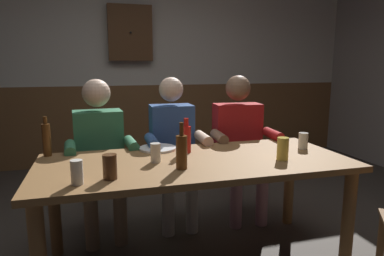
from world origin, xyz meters
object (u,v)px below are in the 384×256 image
bottle_2 (186,138)px  pint_glass_1 (303,141)px  person_0 (100,149)px  plate_0 (158,148)px  person_2 (239,139)px  bottle_1 (47,139)px  pint_glass_0 (156,153)px  wall_dart_cabinet (130,33)px  dining_table (196,173)px  person_1 (173,144)px  pint_glass_2 (110,167)px  pint_glass_3 (77,172)px  pint_glass_4 (283,149)px  bottle_0 (182,151)px

bottle_2 → pint_glass_1: bearing=-8.1°
person_0 → plate_0: (0.41, -0.31, 0.05)m
person_2 → bottle_1: bearing=15.1°
person_0 → pint_glass_0: (0.34, -0.64, 0.11)m
pint_glass_0 → wall_dart_cabinet: size_ratio=0.18×
dining_table → pint_glass_0: pint_glass_0 is taller
person_1 → bottle_2: (-0.01, -0.47, 0.15)m
person_0 → pint_glass_2: size_ratio=8.94×
wall_dart_cabinet → pint_glass_1: bearing=-68.3°
person_1 → bottle_1: (-0.94, -0.30, 0.16)m
person_1 → person_0: bearing=1.8°
person_2 → pint_glass_3: person_2 is taller
person_1 → pint_glass_0: size_ratio=10.01×
pint_glass_4 → pint_glass_1: bearing=37.2°
plate_0 → pint_glass_4: (0.73, -0.50, 0.07)m
person_1 → pint_glass_4: 0.99m
person_0 → pint_glass_0: size_ratio=9.94×
pint_glass_2 → person_2: bearing=38.2°
bottle_1 → wall_dart_cabinet: bearing=69.8°
person_1 → bottle_1: 1.00m
person_0 → wall_dart_cabinet: wall_dart_cabinet is taller
dining_table → bottle_2: (-0.01, 0.20, 0.19)m
pint_glass_0 → bottle_2: bearing=36.4°
pint_glass_1 → pint_glass_4: 0.38m
pint_glass_1 → pint_glass_3: 1.61m
plate_0 → person_2: bearing=22.0°
bottle_0 → pint_glass_3: bottle_0 is taller
dining_table → person_2: bearing=48.0°
person_2 → bottle_0: size_ratio=4.44×
dining_table → pint_glass_4: pint_glass_4 is taller
bottle_0 → dining_table: bearing=50.7°
pint_glass_1 → wall_dart_cabinet: 2.82m
dining_table → pint_glass_4: size_ratio=13.54×
plate_0 → pint_glass_2: pint_glass_2 is taller
dining_table → wall_dart_cabinet: 2.77m
dining_table → pint_glass_2: size_ratio=14.68×
person_0 → bottle_2: person_0 is taller
pint_glass_3 → plate_0: bearing=49.7°
person_1 → pint_glass_1: person_1 is taller
person_0 → wall_dart_cabinet: 2.20m
person_0 → bottle_1: bearing=36.8°
plate_0 → pint_glass_2: size_ratio=1.99×
bottle_1 → pint_glass_2: 0.72m
person_0 → pint_glass_4: (1.14, -0.81, 0.12)m
plate_0 → bottle_2: bearing=-40.0°
bottle_0 → bottle_2: (0.12, 0.36, -0.00)m
pint_glass_4 → plate_0: bearing=145.5°
bottle_0 → wall_dart_cabinet: wall_dart_cabinet is taller
pint_glass_3 → pint_glass_4: (1.26, 0.13, 0.01)m
person_0 → person_2: size_ratio=0.98×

